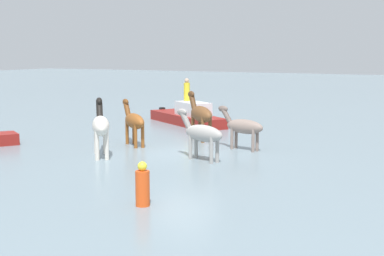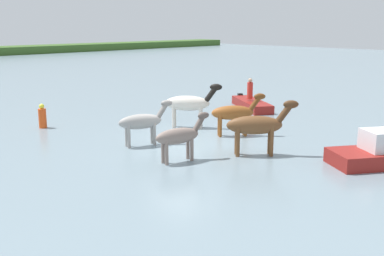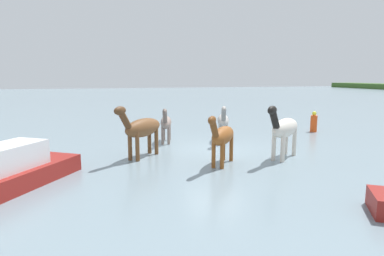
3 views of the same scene
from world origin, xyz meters
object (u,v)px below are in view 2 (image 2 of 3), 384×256
person_watcher_seated (250,89)px  buoy_channel_marker (42,117)px  horse_dun_straggler (142,122)px  horse_dark_mare (235,113)px  horse_chestnut_trailing (189,103)px  horse_rear_stallion (257,125)px  horse_gray_outer (179,136)px  boat_tender_starboard (251,106)px

person_watcher_seated → buoy_channel_marker: (-10.77, 3.72, -0.61)m
person_watcher_seated → horse_dun_straggler: bearing=-167.5°
horse_dark_mare → person_watcher_seated: horse_dark_mare is taller
horse_dun_straggler → horse_dark_mare: bearing=-1.7°
horse_chestnut_trailing → buoy_channel_marker: horse_chestnut_trailing is taller
horse_dark_mare → horse_rear_stallion: bearing=-86.7°
horse_chestnut_trailing → horse_dun_straggler: size_ratio=1.03×
horse_gray_outer → person_watcher_seated: 11.03m
horse_dark_mare → horse_dun_straggler: bearing=-163.1°
boat_tender_starboard → buoy_channel_marker: (-10.94, 3.72, 0.35)m
horse_chestnut_trailing → horse_dark_mare: size_ratio=1.11×
horse_gray_outer → boat_tender_starboard: horse_gray_outer is taller
horse_gray_outer → horse_dun_straggler: horse_dun_straggler is taller
horse_chestnut_trailing → boat_tender_starboard: (6.03, 1.06, -0.98)m
buoy_channel_marker → horse_dun_straggler: bearing=-77.6°
buoy_channel_marker → person_watcher_seated: bearing=-19.0°
horse_dun_straggler → horse_gray_outer: bearing=-80.6°
horse_chestnut_trailing → horse_dun_straggler: 3.79m
horse_gray_outer → horse_chestnut_trailing: horse_chestnut_trailing is taller
horse_gray_outer → buoy_channel_marker: (-0.82, 8.47, -0.42)m
horse_rear_stallion → buoy_channel_marker: 10.46m
horse_dun_straggler → buoy_channel_marker: 5.99m
horse_gray_outer → horse_dark_mare: horse_dark_mare is taller
boat_tender_starboard → horse_dark_mare: bearing=-26.0°
horse_dun_straggler → boat_tender_starboard: size_ratio=0.57×
horse_dun_straggler → horse_dark_mare: 4.16m
horse_dun_straggler → boat_tender_starboard: (9.66, 2.11, -0.82)m
horse_chestnut_trailing → horse_rear_stallion: horse_chestnut_trailing is taller
horse_chestnut_trailing → horse_rear_stallion: bearing=-55.8°
horse_rear_stallion → person_watcher_seated: horse_rear_stallion is taller
boat_tender_starboard → horse_gray_outer: bearing=-32.7°
boat_tender_starboard → person_watcher_seated: bearing=-58.7°
boat_tender_starboard → person_watcher_seated: size_ratio=3.36×
person_watcher_seated → horse_gray_outer: bearing=-154.5°
horse_gray_outer → person_watcher_seated: size_ratio=1.83×
horse_dark_mare → boat_tender_starboard: size_ratio=0.52×
boat_tender_starboard → person_watcher_seated: (-0.17, 0.00, 0.96)m
horse_chestnut_trailing → boat_tender_starboard: size_ratio=0.58×
horse_rear_stallion → boat_tender_starboard: bearing=81.9°
person_watcher_seated → horse_rear_stallion: bearing=-140.1°
horse_chestnut_trailing → horse_dun_straggler: bearing=-113.2°
horse_gray_outer → horse_dark_mare: size_ratio=1.04×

